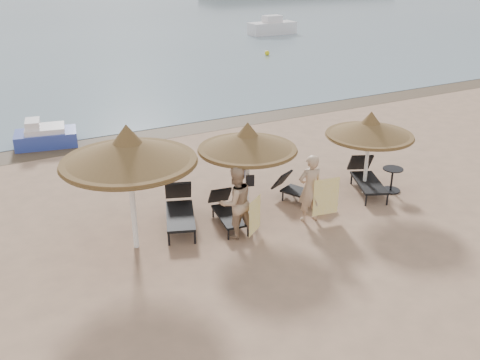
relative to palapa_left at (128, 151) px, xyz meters
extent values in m
plane|color=tan|center=(3.19, -1.34, -2.50)|extent=(160.00, 160.00, 0.00)
cube|color=brown|center=(3.19, 8.06, -2.49)|extent=(200.00, 1.60, 0.01)
cube|color=white|center=(21.19, 28.66, -2.00)|extent=(4.00, 1.60, 1.00)
cube|color=white|center=(21.19, 28.66, -1.25)|extent=(1.50, 1.00, 0.60)
cylinder|color=white|center=(0.00, 0.00, -1.35)|extent=(0.13, 0.13, 2.29)
cone|color=brown|center=(0.00, 0.00, 0.03)|extent=(3.16, 3.16, 0.60)
cone|color=brown|center=(0.00, 0.00, 0.39)|extent=(0.76, 0.76, 0.49)
cylinder|color=brown|center=(0.00, 0.00, -0.25)|extent=(3.10, 3.10, 0.11)
cylinder|color=white|center=(3.27, 0.32, -1.54)|extent=(0.11, 0.11, 1.91)
cone|color=brown|center=(3.27, 0.32, -0.38)|extent=(2.64, 2.64, 0.50)
cone|color=brown|center=(3.27, 0.32, -0.08)|extent=(0.64, 0.64, 0.41)
cylinder|color=brown|center=(3.27, 0.32, -0.62)|extent=(2.59, 2.59, 0.09)
cylinder|color=white|center=(7.02, -0.12, -1.58)|extent=(0.10, 0.10, 1.83)
cone|color=brown|center=(7.02, -0.12, -0.47)|extent=(2.53, 2.53, 0.48)
cone|color=brown|center=(7.02, -0.12, -0.18)|extent=(0.61, 0.61, 0.39)
cylinder|color=brown|center=(7.02, -0.12, -0.70)|extent=(2.48, 2.48, 0.09)
cylinder|color=black|center=(0.73, -0.32, -2.34)|extent=(0.06, 0.06, 0.32)
cylinder|color=black|center=(1.33, -0.53, -2.34)|extent=(0.06, 0.06, 0.32)
cylinder|color=black|center=(1.27, 1.19, -2.34)|extent=(0.06, 0.06, 0.32)
cylinder|color=black|center=(1.88, 0.98, -2.34)|extent=(0.06, 0.06, 0.32)
cube|color=black|center=(1.32, 0.38, -2.14)|extent=(1.25, 1.86, 0.07)
cube|color=black|center=(1.66, 1.33, -1.87)|extent=(0.83, 0.70, 0.65)
cylinder|color=black|center=(2.15, -0.75, -2.37)|extent=(0.05, 0.05, 0.26)
cylinder|color=black|center=(2.67, -0.82, -2.37)|extent=(0.05, 0.05, 0.26)
cylinder|color=black|center=(2.34, 0.55, -2.37)|extent=(0.05, 0.05, 0.26)
cylinder|color=black|center=(2.86, 0.47, -2.37)|extent=(0.05, 0.05, 0.26)
cube|color=black|center=(2.51, -0.09, -2.21)|extent=(0.78, 1.47, 0.06)
cube|color=black|center=(2.63, 0.73, -1.98)|extent=(0.63, 0.48, 0.53)
cylinder|color=black|center=(5.11, -0.67, -2.36)|extent=(0.05, 0.05, 0.26)
cylinder|color=black|center=(5.59, -0.44, -2.36)|extent=(0.05, 0.05, 0.26)
cylinder|color=black|center=(4.56, 0.53, -2.36)|extent=(0.05, 0.05, 0.26)
cylinder|color=black|center=(5.04, 0.75, -2.36)|extent=(0.05, 0.05, 0.26)
cube|color=black|center=(5.06, 0.09, -2.20)|extent=(1.13, 1.53, 0.06)
cube|color=black|center=(4.71, 0.84, -1.98)|extent=(0.70, 0.61, 0.54)
cylinder|color=black|center=(6.46, -0.86, -2.34)|extent=(0.06, 0.06, 0.31)
cylinder|color=black|center=(7.03, -1.11, -2.34)|extent=(0.06, 0.06, 0.31)
cylinder|color=black|center=(7.08, 0.56, -2.34)|extent=(0.06, 0.06, 0.31)
cylinder|color=black|center=(7.65, 0.31, -2.34)|extent=(0.06, 0.06, 0.31)
cube|color=black|center=(7.08, -0.22, -2.16)|extent=(1.29, 1.79, 0.07)
cube|color=black|center=(7.47, 0.67, -1.89)|extent=(0.81, 0.70, 0.63)
cylinder|color=black|center=(7.80, -0.41, -2.48)|extent=(0.56, 0.56, 0.04)
cylinder|color=black|center=(7.80, -0.41, -2.14)|extent=(0.06, 0.06, 0.68)
cylinder|color=black|center=(7.80, -0.41, -1.79)|extent=(0.60, 0.60, 0.03)
imported|color=tan|center=(2.41, -0.64, -1.41)|extent=(1.03, 0.70, 2.18)
imported|color=tan|center=(4.53, -0.81, -1.41)|extent=(1.07, 0.77, 2.17)
cube|color=yellow|center=(2.76, -0.99, -1.86)|extent=(0.55, 0.40, 0.93)
cube|color=yellow|center=(4.88, -1.06, -1.78)|extent=(0.73, 0.13, 1.04)
cube|color=silver|center=(3.27, 0.50, -1.32)|extent=(0.30, 0.20, 0.36)
cube|color=black|center=(3.27, 0.16, -1.46)|extent=(0.23, 0.13, 0.31)
cube|color=#3043A6|center=(-0.63, 8.66, -2.23)|extent=(2.37, 1.66, 0.54)
cube|color=white|center=(-0.63, 8.66, -1.89)|extent=(1.56, 1.32, 0.25)
cube|color=white|center=(-1.02, 8.74, -1.66)|extent=(0.65, 0.96, 0.35)
sphere|color=yellow|center=(15.82, 20.41, -2.33)|extent=(0.33, 0.33, 0.33)
camera|label=1|loc=(-3.09, -11.22, 4.23)|focal=40.00mm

